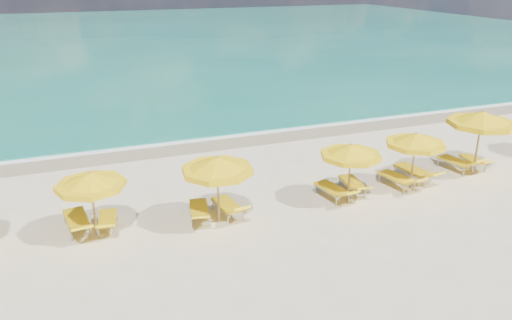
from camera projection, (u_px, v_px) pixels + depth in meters
name	position (u px, v px, depth m)	size (l,w,h in m)	color
ground_plane	(271.00, 207.00, 17.20)	(120.00, 120.00, 0.00)	beige
ocean	(117.00, 38.00, 59.10)	(120.00, 80.00, 0.30)	#136F5A
wet_sand_band	(212.00, 142.00, 23.66)	(120.00, 2.60, 0.01)	tan
foam_line	(208.00, 137.00, 24.36)	(120.00, 1.20, 0.03)	white
whitecap_near	(72.00, 105.00, 30.06)	(14.00, 0.36, 0.05)	white
whitecap_far	(250.00, 69.00, 40.79)	(18.00, 0.30, 0.05)	white
umbrella_2	(90.00, 181.00, 14.74)	(2.18, 2.18, 2.13)	tan
umbrella_3	(217.00, 166.00, 15.45)	(2.84, 2.84, 2.32)	tan
umbrella_4	(351.00, 152.00, 17.05)	(2.18, 2.18, 2.15)	tan
umbrella_5	(416.00, 140.00, 18.07)	(2.47, 2.47, 2.19)	tan
umbrella_6	(482.00, 119.00, 19.34)	(2.81, 2.81, 2.61)	tan
lounger_2_left	(77.00, 224.00, 15.56)	(0.89, 2.10, 0.73)	#A5A8AD
lounger_2_right	(108.00, 223.00, 15.66)	(0.78, 1.78, 0.69)	#A5A8AD
lounger_3_left	(199.00, 213.00, 16.29)	(0.93, 1.91, 0.68)	#A5A8AD
lounger_3_right	(228.00, 210.00, 16.51)	(0.84, 1.91, 0.80)	#A5A8AD
lounger_4_left	(333.00, 193.00, 17.74)	(0.89, 1.96, 0.73)	#A5A8AD
lounger_4_right	(352.00, 187.00, 18.26)	(0.87, 1.92, 0.69)	#A5A8AD
lounger_5_left	(397.00, 182.00, 18.67)	(0.97, 1.98, 0.76)	#A5A8AD
lounger_5_right	(414.00, 174.00, 19.32)	(0.94, 2.10, 0.74)	#A5A8AD
lounger_6_left	(456.00, 165.00, 20.24)	(0.95, 1.97, 0.83)	#A5A8AD
lounger_6_right	(473.00, 163.00, 20.57)	(0.79, 1.71, 0.64)	#A5A8AD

